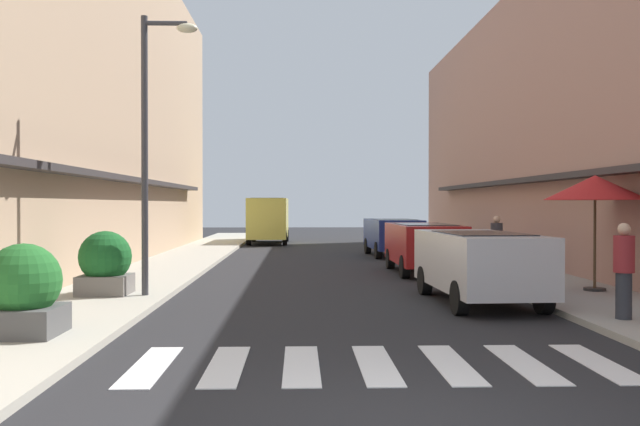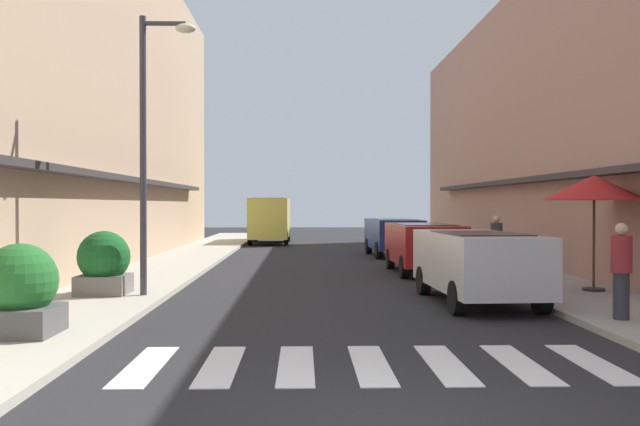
{
  "view_description": "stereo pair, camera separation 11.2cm",
  "coord_description": "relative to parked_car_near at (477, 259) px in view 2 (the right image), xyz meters",
  "views": [
    {
      "loc": [
        -0.98,
        -6.0,
        2.04
      ],
      "look_at": [
        -0.31,
        15.72,
        1.77
      ],
      "focal_mm": 38.21,
      "sensor_mm": 36.0,
      "label": 1
    },
    {
      "loc": [
        -0.87,
        -6.01,
        2.04
      ],
      "look_at": [
        -0.31,
        15.72,
        1.77
      ],
      "focal_mm": 38.21,
      "sensor_mm": 36.0,
      "label": 2
    }
  ],
  "objects": [
    {
      "name": "pedestrian_walking_near",
      "position": [
        1.74,
        -2.64,
        0.04
      ],
      "size": [
        0.34,
        0.34,
        1.61
      ],
      "rotation": [
        0.0,
        0.0,
        1.32
      ],
      "color": "#282B33",
      "rests_on": "sidewalk_right"
    },
    {
      "name": "ground_plane",
      "position": [
        -2.72,
        6.67,
        -0.92
      ],
      "size": [
        79.77,
        79.77,
        0.0
      ],
      "primitive_type": "plane",
      "color": "#232326"
    },
    {
      "name": "parked_car_far",
      "position": [
        0.0,
        12.82,
        -0.0
      ],
      "size": [
        1.95,
        4.19,
        1.47
      ],
      "color": "navy",
      "rests_on": "ground_plane"
    },
    {
      "name": "planter_corner",
      "position": [
        -7.74,
        -3.75,
        -0.16
      ],
      "size": [
        1.1,
        1.1,
        1.35
      ],
      "color": "#4C4C4C",
      "rests_on": "sidewalk_left"
    },
    {
      "name": "sidewalk_right",
      "position": [
        2.38,
        6.67,
        -0.86
      ],
      "size": [
        2.66,
        50.76,
        0.12
      ],
      "primitive_type": "cube",
      "color": "#9E998E",
      "rests_on": "ground_plane"
    },
    {
      "name": "building_row_left",
      "position": [
        -11.64,
        7.48,
        4.86
      ],
      "size": [
        5.5,
        34.63,
        11.56
      ],
      "color": "tan",
      "rests_on": "ground_plane"
    },
    {
      "name": "crosswalk",
      "position": [
        -2.72,
        -5.25,
        -0.92
      ],
      "size": [
        6.15,
        2.2,
        0.01
      ],
      "color": "silver",
      "rests_on": "ground_plane"
    },
    {
      "name": "cafe_umbrella",
      "position": [
        2.89,
        1.09,
        1.48
      ],
      "size": [
        2.22,
        2.22,
        2.57
      ],
      "color": "#262626",
      "rests_on": "sidewalk_right"
    },
    {
      "name": "pedestrian_walking_far",
      "position": [
        1.97,
        5.46,
        0.03
      ],
      "size": [
        0.34,
        0.34,
        1.6
      ],
      "rotation": [
        0.0,
        0.0,
        0.33
      ],
      "color": "#282B33",
      "rests_on": "sidewalk_right"
    },
    {
      "name": "building_row_right",
      "position": [
        6.21,
        7.48,
        3.86
      ],
      "size": [
        5.5,
        34.63,
        9.56
      ],
      "color": "#A87A6B",
      "rests_on": "ground_plane"
    },
    {
      "name": "street_lamp",
      "position": [
        -6.78,
        0.64,
        2.76
      ],
      "size": [
        1.19,
        0.28,
        5.89
      ],
      "color": "#38383D",
      "rests_on": "sidewalk_left"
    },
    {
      "name": "planter_midblock",
      "position": [
        -7.84,
        0.81,
        -0.15
      ],
      "size": [
        1.11,
        1.11,
        1.36
      ],
      "color": "slate",
      "rests_on": "sidewalk_left"
    },
    {
      "name": "parked_car_near",
      "position": [
        0.0,
        0.0,
        0.0
      ],
      "size": [
        1.95,
        4.4,
        1.47
      ],
      "color": "silver",
      "rests_on": "ground_plane"
    },
    {
      "name": "parked_car_mid",
      "position": [
        0.0,
        6.14,
        -0.0
      ],
      "size": [
        1.84,
        4.27,
        1.47
      ],
      "color": "maroon",
      "rests_on": "ground_plane"
    },
    {
      "name": "sidewalk_left",
      "position": [
        -7.81,
        6.67,
        -0.86
      ],
      "size": [
        2.66,
        50.76,
        0.12
      ],
      "primitive_type": "cube",
      "color": "#ADA899",
      "rests_on": "ground_plane"
    },
    {
      "name": "delivery_van",
      "position": [
        -5.28,
        21.74,
        0.48
      ],
      "size": [
        2.03,
        5.41,
        2.37
      ],
      "color": "#D8CC4C",
      "rests_on": "ground_plane"
    }
  ]
}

